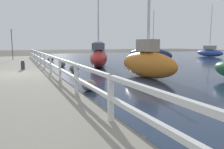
% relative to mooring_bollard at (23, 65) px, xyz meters
% --- Properties ---
extents(ground_plane, '(120.00, 120.00, 0.00)m').
position_rel_mooring_bollard_xyz_m(ground_plane, '(-0.54, -2.03, -0.54)').
color(ground_plane, '#4C473D').
extents(dock_walkway, '(3.95, 36.00, 0.27)m').
position_rel_mooring_bollard_xyz_m(dock_walkway, '(-0.54, -2.03, -0.40)').
color(dock_walkway, gray).
rests_on(dock_walkway, ground).
extents(railing, '(0.10, 32.50, 0.91)m').
position_rel_mooring_bollard_xyz_m(railing, '(1.33, -2.03, 0.35)').
color(railing, white).
rests_on(railing, dock_walkway).
extents(boulder_upstream, '(0.57, 0.51, 0.43)m').
position_rel_mooring_bollard_xyz_m(boulder_upstream, '(2.16, -6.11, -0.32)').
color(boulder_upstream, gray).
rests_on(boulder_upstream, ground).
extents(boulder_far_strip, '(0.53, 0.48, 0.40)m').
position_rel_mooring_bollard_xyz_m(boulder_far_strip, '(2.91, 3.17, -0.34)').
color(boulder_far_strip, '#666056').
rests_on(boulder_far_strip, ground).
extents(boulder_mid_strip, '(0.59, 0.53, 0.44)m').
position_rel_mooring_bollard_xyz_m(boulder_mid_strip, '(2.99, -0.40, -0.32)').
color(boulder_mid_strip, '#666056').
rests_on(boulder_mid_strip, ground).
extents(boulder_downstream, '(0.63, 0.57, 0.47)m').
position_rel_mooring_bollard_xyz_m(boulder_downstream, '(2.89, 9.12, -0.30)').
color(boulder_downstream, slate).
rests_on(boulder_downstream, ground).
extents(mooring_bollard, '(0.22, 0.22, 0.54)m').
position_rel_mooring_bollard_xyz_m(mooring_bollard, '(0.00, 0.00, 0.00)').
color(mooring_bollard, '#333338').
rests_on(mooring_bollard, dock_walkway).
extents(dock_lamp, '(0.26, 0.26, 2.97)m').
position_rel_mooring_bollard_xyz_m(dock_lamp, '(-0.64, 9.10, 1.94)').
color(dock_lamp, '#514C47').
rests_on(dock_lamp, dock_walkway).
extents(sailboat_blue, '(1.32, 4.85, 7.23)m').
position_rel_mooring_bollard_xyz_m(sailboat_blue, '(25.15, 9.30, 0.10)').
color(sailboat_blue, '#2D4C9E').
rests_on(sailboat_blue, water_surface).
extents(sailboat_red, '(3.12, 5.16, 5.11)m').
position_rel_mooring_bollard_xyz_m(sailboat_red, '(5.55, 2.05, 0.24)').
color(sailboat_red, red).
rests_on(sailboat_red, water_surface).
extents(sailboat_navy, '(2.53, 5.92, 7.68)m').
position_rel_mooring_bollard_xyz_m(sailboat_navy, '(12.12, 5.08, 0.25)').
color(sailboat_navy, '#192347').
rests_on(sailboat_navy, water_surface).
extents(sailboat_gray, '(3.26, 5.36, 6.34)m').
position_rel_mooring_bollard_xyz_m(sailboat_gray, '(17.12, 11.74, 0.18)').
color(sailboat_gray, gray).
rests_on(sailboat_gray, water_surface).
extents(sailboat_teal, '(1.17, 3.68, 5.31)m').
position_rel_mooring_bollard_xyz_m(sailboat_teal, '(9.22, 12.28, 0.34)').
color(sailboat_teal, '#1E707A').
rests_on(sailboat_teal, water_surface).
extents(sailboat_orange, '(1.53, 4.25, 5.71)m').
position_rel_mooring_bollard_xyz_m(sailboat_orange, '(6.01, -4.14, 0.25)').
color(sailboat_orange, orange).
rests_on(sailboat_orange, water_surface).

